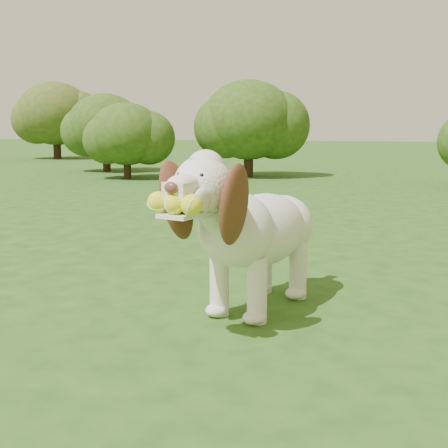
# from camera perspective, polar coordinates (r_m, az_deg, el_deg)

# --- Properties ---
(ground) EXTENTS (80.00, 80.00, 0.00)m
(ground) POSITION_cam_1_polar(r_m,az_deg,el_deg) (3.05, 10.42, -9.27)
(ground) COLOR #224313
(ground) RESTS_ON ground
(dog) EXTENTS (0.69, 1.35, 0.89)m
(dog) POSITION_cam_1_polar(r_m,az_deg,el_deg) (2.98, 2.79, -0.17)
(dog) COLOR white
(dog) RESTS_ON ground
(shrub_a) EXTENTS (1.42, 1.42, 1.47)m
(shrub_a) POSITION_cam_1_polar(r_m,az_deg,el_deg) (11.15, -9.89, 8.98)
(shrub_a) COLOR #382314
(shrub_a) RESTS_ON ground
(shrub_g) EXTENTS (2.34, 2.34, 2.42)m
(shrub_g) POSITION_cam_1_polar(r_m,az_deg,el_deg) (18.98, -16.75, 10.68)
(shrub_g) COLOR #382314
(shrub_g) RESTS_ON ground
(shrub_b) EXTENTS (1.86, 1.86, 1.93)m
(shrub_b) POSITION_cam_1_polar(r_m,az_deg,el_deg) (11.42, 2.53, 10.49)
(shrub_b) COLOR #382314
(shrub_b) RESTS_ON ground
(shrub_e) EXTENTS (1.69, 1.69, 1.75)m
(shrub_e) POSITION_cam_1_polar(r_m,az_deg,el_deg) (13.11, -11.95, 9.73)
(shrub_e) COLOR #382314
(shrub_e) RESTS_ON ground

